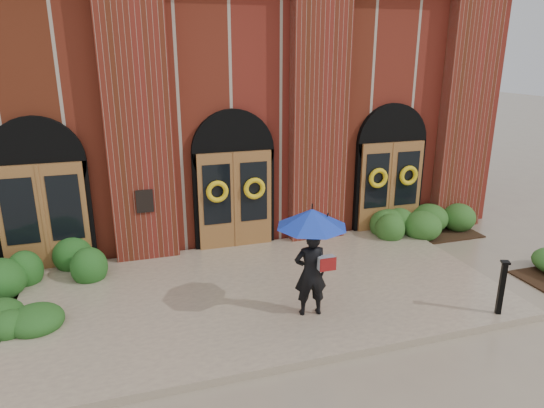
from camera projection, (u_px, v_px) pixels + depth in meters
name	position (u px, v px, depth m)	size (l,w,h in m)	color
ground	(266.00, 298.00, 10.34)	(90.00, 90.00, 0.00)	gray
landing	(264.00, 292.00, 10.46)	(10.00, 5.30, 0.15)	tan
church_building	(195.00, 96.00, 17.28)	(16.20, 12.53, 7.00)	maroon
man_with_umbrella	(311.00, 242.00, 9.01)	(1.50, 1.50, 2.14)	black
metal_post	(502.00, 286.00, 9.29)	(0.20, 0.20, 1.11)	black
hedge_wall_left	(13.00, 270.00, 10.73)	(3.23, 1.29, 0.83)	#1F501A
hedge_wall_right	(423.00, 223.00, 13.75)	(2.97, 1.19, 0.76)	#29551E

